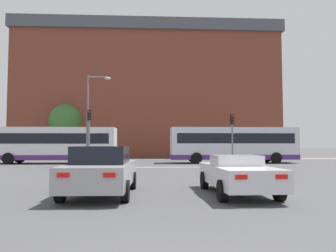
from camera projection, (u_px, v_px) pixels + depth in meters
stop_line_strip at (158, 167)px, 24.31m from camera, size 8.47×0.30×0.01m
far_pavement at (155, 159)px, 38.57m from camera, size 69.41×2.50×0.01m
brick_civic_building at (148, 96)px, 49.68m from camera, size 35.80×16.52×20.18m
car_saloon_left at (102, 170)px, 10.78m from camera, size 2.13×4.71×1.60m
car_roadster_right at (237, 174)px, 10.93m from camera, size 1.98×4.65×1.29m
bus_crossing_lead at (233, 144)px, 30.24m from camera, size 11.52×2.76×3.25m
bus_crossing_trailing at (54, 144)px, 29.42m from camera, size 11.08×2.74×3.22m
traffic_light_near_right at (232, 131)px, 25.78m from camera, size 0.26×0.31×4.08m
traffic_light_near_left at (89, 129)px, 25.29m from camera, size 0.26×0.31×4.37m
street_lamp_junction at (92, 111)px, 25.53m from camera, size 1.86×0.36×7.14m
pedestrian_waiting at (172, 151)px, 38.24m from camera, size 0.38×0.46×1.66m
tree_by_building at (66, 121)px, 41.04m from camera, size 4.08×4.08×6.80m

